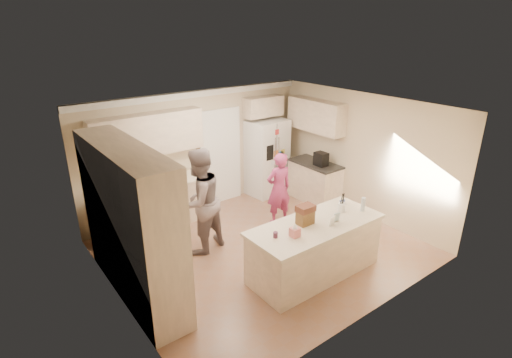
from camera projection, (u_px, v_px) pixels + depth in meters
floor at (263, 249)px, 7.38m from camera, size 5.20×4.60×0.02m
ceiling at (264, 108)px, 6.41m from camera, size 5.20×4.60×0.02m
wall_back at (198, 151)px, 8.61m from camera, size 5.20×0.02×2.60m
wall_front at (373, 237)px, 5.18m from camera, size 5.20×0.02×2.60m
wall_left at (113, 227)px, 5.43m from camera, size 0.02×4.60×2.60m
wall_right at (361, 155)px, 8.36m from camera, size 0.02×4.60×2.60m
crown_back at (195, 94)px, 8.12m from camera, size 5.20×0.08×0.12m
pantry_bank at (131, 223)px, 5.80m from camera, size 0.60×2.60×2.35m
back_base_cab at (157, 206)px, 8.05m from camera, size 2.20×0.60×0.88m
back_countertop at (155, 185)px, 7.87m from camera, size 2.24×0.63×0.04m
back_upper_cab at (148, 135)px, 7.60m from camera, size 2.20×0.35×0.80m
doorway_opening at (220, 158)px, 8.99m from camera, size 0.90×0.06×2.10m
doorway_casing at (221, 158)px, 8.96m from camera, size 1.02×0.03×2.22m
wall_frame_upper at (199, 140)px, 8.50m from camera, size 0.15×0.02×0.20m
wall_frame_lower at (199, 152)px, 8.60m from camera, size 0.15×0.02×0.20m
refrigerator at (267, 157)px, 9.48m from camera, size 0.96×0.78×1.80m
fridge_seam at (276, 161)px, 9.22m from camera, size 0.02×0.02×1.78m
fridge_dispenser at (269, 153)px, 8.99m from camera, size 0.22×0.03×0.35m
fridge_handle_l at (275, 156)px, 9.12m from camera, size 0.02×0.02×0.85m
fridge_handle_r at (278, 155)px, 9.18m from camera, size 0.02×0.02×0.85m
over_fridge_cab at (263, 107)px, 9.10m from camera, size 0.95×0.35×0.45m
right_base_cab at (315, 182)px, 9.24m from camera, size 0.60×1.20×0.88m
right_countertop at (315, 164)px, 9.07m from camera, size 0.63×1.24×0.04m
right_upper_cab at (316, 116)px, 8.91m from camera, size 0.35×1.50×0.70m
coffee_maker at (321, 159)px, 8.84m from camera, size 0.22×0.28×0.30m
island_base at (314, 250)px, 6.51m from camera, size 2.20×0.90×0.88m
island_top at (316, 225)px, 6.34m from camera, size 2.28×0.96×0.05m
utensil_crock at (342, 207)px, 6.70m from camera, size 0.13×0.13×0.15m
tissue_box at (295, 232)px, 5.92m from camera, size 0.13×0.13×0.14m
tissue_plume at (295, 226)px, 5.88m from camera, size 0.08×0.08×0.08m
dollhouse_body at (305, 217)px, 6.28m from camera, size 0.26×0.18×0.22m
dollhouse_roof at (306, 208)px, 6.22m from camera, size 0.28×0.20×0.10m
jam_jar at (275, 235)px, 5.90m from camera, size 0.07×0.07×0.09m
greeting_card_a at (332, 221)px, 6.24m from camera, size 0.12×0.06×0.16m
greeting_card_b at (336, 217)px, 6.36m from camera, size 0.12×0.05×0.16m
water_bottle at (363, 204)px, 6.71m from camera, size 0.07×0.07×0.24m
shaker_salt at (341, 203)px, 6.94m from camera, size 0.05×0.05×0.09m
shaker_pepper at (343, 202)px, 6.98m from camera, size 0.05×0.05×0.09m
teen_boy at (199, 202)px, 7.00m from camera, size 1.10×0.95×1.93m
teen_girl at (279, 189)px, 8.06m from camera, size 0.60×0.44×1.52m
fridge_magnets at (276, 161)px, 9.21m from camera, size 0.76×0.02×1.44m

